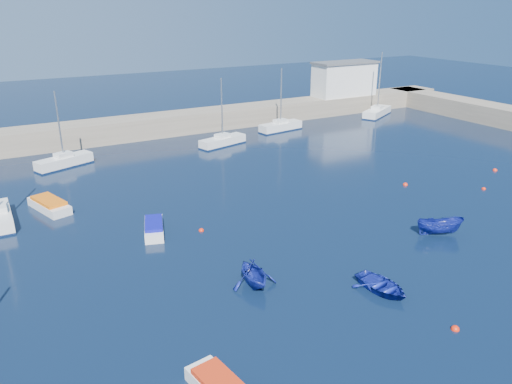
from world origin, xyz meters
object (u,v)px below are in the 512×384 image
sailboat_8 (377,112)px  dinghy_left (254,273)px  sailboat_5 (64,161)px  motorboat_1 (154,228)px  harbor_office (344,80)px  dinghy_center (382,286)px  sailboat_6 (223,141)px  dinghy_right (440,226)px  motorboat_2 (49,205)px  sailboat_7 (281,126)px  sailboat_3 (0,216)px

sailboat_8 → dinghy_left: (-40.98, -34.22, 0.23)m
sailboat_5 → motorboat_1: 20.73m
harbor_office → dinghy_center: (-31.90, -43.72, -4.73)m
harbor_office → sailboat_6: size_ratio=1.23×
sailboat_8 → motorboat_1: size_ratio=2.36×
sailboat_6 → dinghy_right: bearing=170.3°
harbor_office → motorboat_2: (-47.38, -20.41, -4.64)m
harbor_office → sailboat_5: 45.24m
sailboat_6 → sailboat_7: (10.22, 3.00, 0.05)m
harbor_office → dinghy_right: harbor_office is taller
motorboat_1 → sailboat_7: bearing=59.8°
dinghy_right → motorboat_1: bearing=87.1°
sailboat_8 → sailboat_6: bearing=69.2°
dinghy_center → sailboat_5: bearing=102.4°
sailboat_7 → sailboat_5: bearing=86.5°
motorboat_2 → sailboat_7: bearing=6.9°
harbor_office → sailboat_8: (2.68, -5.13, -4.48)m
dinghy_right → sailboat_6: bearing=33.0°
dinghy_right → motorboat_2: bearing=79.0°
harbor_office → dinghy_right: (-22.66, -39.88, -4.42)m
sailboat_7 → motorboat_2: (-31.83, -14.32, -0.17)m
sailboat_5 → motorboat_1: (2.99, -20.52, -0.18)m
sailboat_3 → sailboat_5: bearing=61.5°
dinghy_right → sailboat_3: bearing=84.2°
sailboat_3 → motorboat_2: (3.76, 1.02, -0.14)m
sailboat_7 → motorboat_1: 34.48m
sailboat_8 → dinghy_right: (-25.34, -34.75, 0.05)m
sailboat_5 → dinghy_left: size_ratio=2.49×
sailboat_5 → dinghy_center: bearing=178.1°
sailboat_7 → dinghy_center: sailboat_7 is taller
sailboat_5 → motorboat_1: sailboat_5 is taller
harbor_office → sailboat_8: 7.32m
sailboat_3 → sailboat_5: (6.96, 12.81, 0.03)m
sailboat_3 → motorboat_1: (9.95, -7.70, -0.15)m
sailboat_7 → motorboat_1: bearing=123.4°
motorboat_2 → dinghy_right: (24.72, -19.47, 0.22)m
sailboat_8 → dinghy_left: 53.38m
sailboat_5 → dinghy_left: sailboat_5 is taller
motorboat_1 → sailboat_3: bearing=160.1°
sailboat_5 → dinghy_right: sailboat_5 is taller
dinghy_center → harbor_office: bearing=46.9°
motorboat_2 → dinghy_left: (9.09, -18.94, 0.39)m
sailboat_7 → sailboat_3: bearing=104.8°
sailboat_7 → sailboat_8: 18.26m
sailboat_8 → motorboat_2: size_ratio=1.91×
motorboat_1 → dinghy_left: dinghy_left is taller
sailboat_5 → motorboat_1: bearing=167.1°
sailboat_5 → dinghy_center: size_ratio=2.25×
sailboat_8 → dinghy_right: sailboat_8 is taller
dinghy_center → sailboat_6: bearing=73.0°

